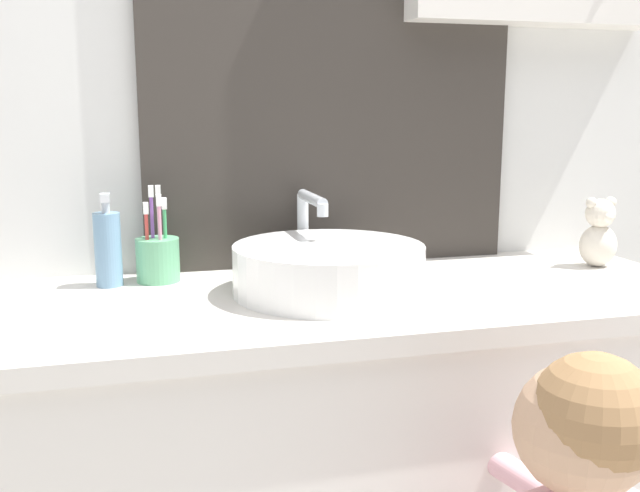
% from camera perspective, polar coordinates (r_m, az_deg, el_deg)
% --- Properties ---
extents(wall_back, '(3.20, 0.18, 2.50)m').
position_cam_1_polar(wall_back, '(1.58, 0.60, 13.35)').
color(wall_back, silver).
rests_on(wall_back, ground_plane).
extents(sink_basin, '(0.35, 0.40, 0.17)m').
position_cam_1_polar(sink_basin, '(1.31, 0.68, -1.70)').
color(sink_basin, white).
rests_on(sink_basin, vanity_counter).
extents(toothbrush_holder, '(0.08, 0.08, 0.19)m').
position_cam_1_polar(toothbrush_holder, '(1.44, -12.85, -0.85)').
color(toothbrush_holder, '#66B27F').
rests_on(toothbrush_holder, vanity_counter).
extents(soap_dispenser, '(0.05, 0.05, 0.18)m').
position_cam_1_polar(soap_dispenser, '(1.42, -16.60, -0.16)').
color(soap_dispenser, '#6B93B2').
rests_on(soap_dispenser, vanity_counter).
extents(teddy_bear, '(0.08, 0.07, 0.15)m').
position_cam_1_polar(teddy_bear, '(1.64, 21.41, 0.91)').
color(teddy_bear, beige).
rests_on(teddy_bear, vanity_counter).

